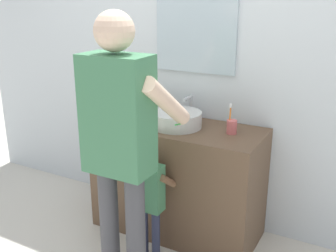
% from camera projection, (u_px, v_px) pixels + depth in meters
% --- Properties ---
extents(ground_plane, '(14.00, 14.00, 0.00)m').
position_uv_depth(ground_plane, '(158.00, 248.00, 2.91)').
color(ground_plane, silver).
extents(back_wall, '(4.40, 0.10, 2.70)m').
position_uv_depth(back_wall, '(198.00, 50.00, 3.01)').
color(back_wall, silver).
rests_on(back_wall, ground).
extents(vanity_cabinet, '(1.24, 0.54, 0.85)m').
position_uv_depth(vanity_cabinet, '(177.00, 179.00, 3.03)').
color(vanity_cabinet, brown).
rests_on(vanity_cabinet, ground).
extents(sink_basin, '(0.36, 0.36, 0.11)m').
position_uv_depth(sink_basin, '(177.00, 119.00, 2.86)').
color(sink_basin, silver).
rests_on(sink_basin, vanity_cabinet).
extents(faucet, '(0.18, 0.14, 0.18)m').
position_uv_depth(faucet, '(190.00, 109.00, 3.04)').
color(faucet, '#B7BABF').
rests_on(faucet, vanity_cabinet).
extents(toothbrush_cup, '(0.07, 0.07, 0.21)m').
position_uv_depth(toothbrush_cup, '(232.00, 126.00, 2.73)').
color(toothbrush_cup, '#D86666').
rests_on(toothbrush_cup, vanity_cabinet).
extents(soap_bottle, '(0.06, 0.06, 0.17)m').
position_uv_depth(soap_bottle, '(144.00, 109.00, 3.08)').
color(soap_bottle, '#66B2D1').
rests_on(soap_bottle, vanity_cabinet).
extents(child_toddler, '(0.25, 0.25, 0.82)m').
position_uv_depth(child_toddler, '(150.00, 194.00, 2.68)').
color(child_toddler, '#2D334C').
rests_on(child_toddler, ground).
extents(adult_parent, '(0.52, 0.55, 1.68)m').
position_uv_depth(adult_parent, '(120.00, 132.00, 2.27)').
color(adult_parent, '#47474C').
rests_on(adult_parent, ground).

